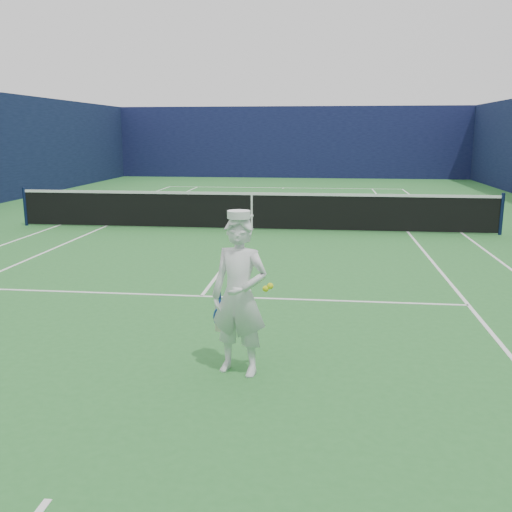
{
  "coord_description": "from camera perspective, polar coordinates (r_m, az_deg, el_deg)",
  "views": [
    {
      "loc": [
        1.9,
        -14.98,
        2.56
      ],
      "look_at": [
        1.03,
        -7.72,
        0.97
      ],
      "focal_mm": 40.0,
      "sensor_mm": 36.0,
      "label": 1
    }
  ],
  "objects": [
    {
      "name": "ground",
      "position": [
        15.32,
        -0.42,
        2.63
      ],
      "size": [
        80.0,
        80.0,
        0.0
      ],
      "primitive_type": "plane",
      "color": "#2A6F2E",
      "rests_on": "ground"
    },
    {
      "name": "court_markings",
      "position": [
        15.32,
        -0.42,
        2.65
      ],
      "size": [
        11.03,
        23.83,
        0.01
      ],
      "color": "white",
      "rests_on": "ground"
    },
    {
      "name": "windscreen_fence",
      "position": [
        15.11,
        -0.43,
        10.13
      ],
      "size": [
        20.12,
        36.12,
        4.0
      ],
      "color": "#10133A",
      "rests_on": "ground"
    },
    {
      "name": "tennis_net",
      "position": [
        15.23,
        -0.43,
        4.69
      ],
      "size": [
        12.88,
        0.09,
        1.07
      ],
      "color": "#141E4C",
      "rests_on": "ground"
    },
    {
      "name": "tennis_player",
      "position": [
        6.07,
        -1.68,
        -3.99
      ],
      "size": [
        0.73,
        0.63,
        1.77
      ],
      "rotation": [
        0.0,
        0.0,
        -0.26
      ],
      "color": "white",
      "rests_on": "ground"
    }
  ]
}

